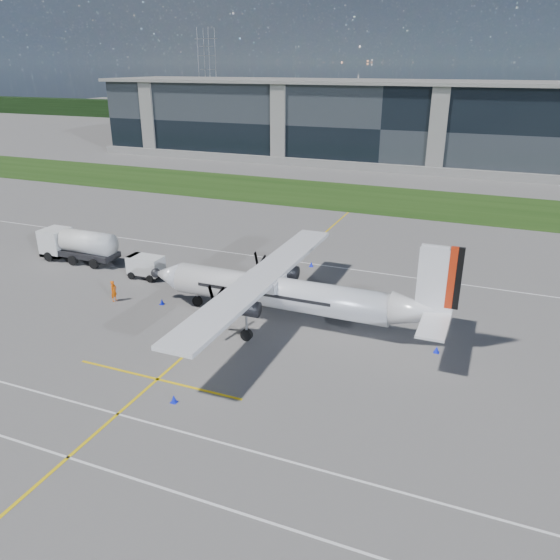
% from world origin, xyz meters
% --- Properties ---
extents(ground, '(400.00, 400.00, 0.00)m').
position_xyz_m(ground, '(0.00, 40.00, 0.00)').
color(ground, '#5B5856').
rests_on(ground, ground).
extents(grass_strip, '(400.00, 18.00, 0.04)m').
position_xyz_m(grass_strip, '(0.00, 48.00, 0.02)').
color(grass_strip, '#1A370F').
rests_on(grass_strip, ground).
extents(terminal_building, '(120.00, 20.00, 15.00)m').
position_xyz_m(terminal_building, '(0.00, 80.00, 7.50)').
color(terminal_building, black).
rests_on(terminal_building, ground).
extents(tree_line, '(400.00, 6.00, 6.00)m').
position_xyz_m(tree_line, '(0.00, 140.00, 3.00)').
color(tree_line, black).
rests_on(tree_line, ground).
extents(pylon_west, '(9.00, 4.60, 30.00)m').
position_xyz_m(pylon_west, '(-80.00, 150.00, 15.00)').
color(pylon_west, gray).
rests_on(pylon_west, ground).
extents(yellow_taxiway_centerline, '(0.20, 70.00, 0.01)m').
position_xyz_m(yellow_taxiway_centerline, '(3.00, 10.00, 0.01)').
color(yellow_taxiway_centerline, yellow).
rests_on(yellow_taxiway_centerline, ground).
extents(white_lane_line, '(90.00, 0.15, 0.01)m').
position_xyz_m(white_lane_line, '(0.00, -14.00, 0.01)').
color(white_lane_line, white).
rests_on(white_lane_line, ground).
extents(turboprop_aircraft, '(24.47, 25.37, 7.61)m').
position_xyz_m(turboprop_aircraft, '(7.80, 4.82, 3.81)').
color(turboprop_aircraft, white).
rests_on(turboprop_aircraft, ground).
extents(fuel_tanker_truck, '(8.72, 2.84, 3.27)m').
position_xyz_m(fuel_tanker_truck, '(-17.58, 9.92, 1.64)').
color(fuel_tanker_truck, silver).
rests_on(fuel_tanker_truck, ground).
extents(baggage_tug, '(3.43, 2.06, 2.06)m').
position_xyz_m(baggage_tug, '(-8.08, 8.68, 1.03)').
color(baggage_tug, silver).
rests_on(baggage_tug, ground).
extents(ground_crew_person, '(0.61, 0.84, 2.07)m').
position_xyz_m(ground_crew_person, '(-7.39, 3.08, 1.03)').
color(ground_crew_person, '#F25907').
rests_on(ground_crew_person, ground).
extents(safety_cone_nose_port, '(0.36, 0.36, 0.50)m').
position_xyz_m(safety_cone_nose_port, '(-3.27, 3.97, 0.25)').
color(safety_cone_nose_port, '#0C1AD9').
rests_on(safety_cone_nose_port, ground).
extents(safety_cone_portwing, '(0.36, 0.36, 0.50)m').
position_xyz_m(safety_cone_portwing, '(5.36, -7.77, 0.25)').
color(safety_cone_portwing, '#0C1AD9').
rests_on(safety_cone_portwing, ground).
extents(safety_cone_stbdwing, '(0.36, 0.36, 0.50)m').
position_xyz_m(safety_cone_stbdwing, '(5.28, 17.26, 0.25)').
color(safety_cone_stbdwing, '#0C1AD9').
rests_on(safety_cone_stbdwing, ground).
extents(safety_cone_tail, '(0.36, 0.36, 0.50)m').
position_xyz_m(safety_cone_tail, '(19.00, 4.27, 0.25)').
color(safety_cone_tail, '#0C1AD9').
rests_on(safety_cone_tail, ground).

